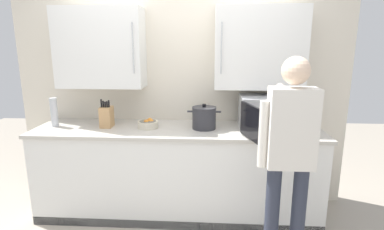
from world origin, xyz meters
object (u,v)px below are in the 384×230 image
knife_block (107,117)px  person_figure (289,149)px  fruit_bowl (148,124)px  stock_pot (204,118)px  microwave_oven (265,113)px  thermos_flask (54,112)px

knife_block → person_figure: size_ratio=0.17×
fruit_bowl → stock_pot: bearing=1.2°
microwave_oven → knife_block: bearing=-178.7°
thermos_flask → knife_block: thermos_flask is taller
microwave_oven → stock_pot: size_ratio=2.35×
stock_pot → person_figure: (0.65, -0.79, -0.04)m
knife_block → person_figure: bearing=-25.8°
knife_block → stock_pot: bearing=0.1°
thermos_flask → fruit_bowl: thermos_flask is taller
thermos_flask → stock_pot: size_ratio=0.89×
thermos_flask → person_figure: person_figure is taller
microwave_oven → stock_pot: bearing=-176.7°
microwave_oven → thermos_flask: 2.14m
thermos_flask → person_figure: 2.32m
fruit_bowl → stock_pot: stock_pot is taller
microwave_oven → fruit_bowl: microwave_oven is taller
thermos_flask → knife_block: bearing=0.8°
knife_block → stock_pot: 0.99m
stock_pot → person_figure: size_ratio=0.20×
person_figure → knife_block: bearing=154.2°
microwave_oven → knife_block: 1.59m
thermos_flask → stock_pot: bearing=0.3°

